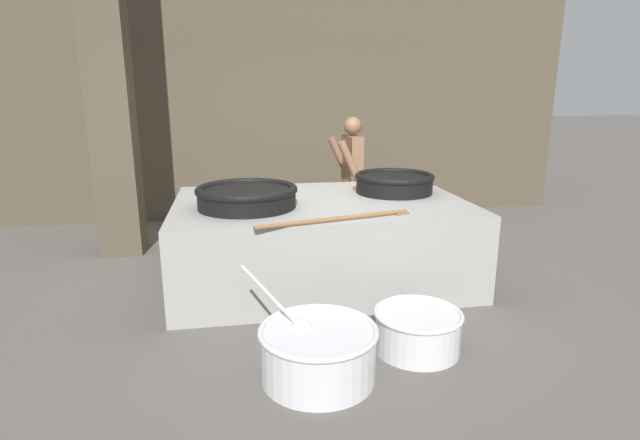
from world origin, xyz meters
TOP-DOWN VIEW (x-y plane):
  - ground_plane at (0.00, 0.00)m, footprint 60.00×60.00m
  - back_wall at (0.00, 2.83)m, footprint 8.63×0.24m
  - support_pillar at (-2.17, 1.28)m, footprint 0.46×0.46m
  - hearth_platform at (0.00, 0.00)m, footprint 2.87×1.90m
  - giant_wok_near at (-0.73, -0.20)m, footprint 0.95×0.95m
  - giant_wok_far at (0.84, 0.23)m, footprint 0.84×0.84m
  - stirring_paddle at (0.04, -0.83)m, footprint 1.38×0.40m
  - cook at (0.62, 1.26)m, footprint 0.38×0.58m
  - prep_bowl_vegetables at (-0.33, -1.83)m, footprint 0.90×0.84m
  - prep_bowl_meat at (0.46, -1.59)m, footprint 0.66×0.66m

SIDE VIEW (x-z plane):
  - ground_plane at x=0.00m, z-range 0.00..0.00m
  - prep_bowl_meat at x=0.46m, z-range 0.02..0.33m
  - prep_bowl_vegetables at x=-0.33m, z-range -0.14..0.55m
  - hearth_platform at x=0.00m, z-range 0.00..0.83m
  - stirring_paddle at x=0.04m, z-range 0.83..0.87m
  - cook at x=0.62m, z-range 0.06..1.64m
  - giant_wok_near at x=-0.73m, z-range 0.84..1.05m
  - giant_wok_far at x=0.84m, z-range 0.84..1.05m
  - back_wall at x=0.00m, z-range 0.00..4.43m
  - support_pillar at x=-2.17m, z-range 0.00..4.43m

